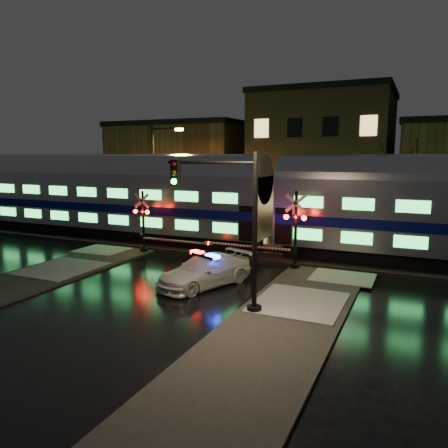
# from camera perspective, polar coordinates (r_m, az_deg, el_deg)

# --- Properties ---
(ground) EXTENTS (120.00, 120.00, 0.00)m
(ground) POSITION_cam_1_polar(r_m,az_deg,el_deg) (23.53, -3.83, -6.09)
(ground) COLOR black
(ground) RESTS_ON ground
(ballast) EXTENTS (90.00, 4.20, 0.24)m
(ballast) POSITION_cam_1_polar(r_m,az_deg,el_deg) (27.88, 1.05, -3.40)
(ballast) COLOR black
(ballast) RESTS_ON ground
(sidewalk_left) EXTENTS (4.00, 20.00, 0.12)m
(sidewalk_left) POSITION_cam_1_polar(r_m,az_deg,el_deg) (23.07, -25.81, -7.16)
(sidewalk_left) COLOR #2D2D2D
(sidewalk_left) RESTS_ON ground
(sidewalk_right) EXTENTS (4.00, 20.00, 0.12)m
(sidewalk_right) POSITION_cam_1_polar(r_m,az_deg,el_deg) (15.85, 6.97, -13.60)
(sidewalk_right) COLOR #2D2D2D
(sidewalk_right) RESTS_ON ground
(building_left) EXTENTS (14.00, 10.00, 9.00)m
(building_left) POSITION_cam_1_polar(r_m,az_deg,el_deg) (48.29, -5.13, 7.11)
(building_left) COLOR brown
(building_left) RESTS_ON ground
(building_mid) EXTENTS (12.00, 11.00, 11.50)m
(building_mid) POSITION_cam_1_polar(r_m,az_deg,el_deg) (43.38, 12.89, 8.34)
(building_mid) COLOR brown
(building_mid) RESTS_ON ground
(train) EXTENTS (51.00, 3.12, 5.92)m
(train) POSITION_cam_1_polar(r_m,az_deg,el_deg) (26.40, 6.45, 3.02)
(train) COLOR black
(train) RESTS_ON ballast
(police_car) EXTENTS (3.71, 5.37, 1.61)m
(police_car) POSITION_cam_1_polar(r_m,az_deg,el_deg) (20.66, -2.50, -6.14)
(police_car) COLOR silver
(police_car) RESTS_ON ground
(crossing_signal_right) EXTENTS (6.00, 0.67, 4.25)m
(crossing_signal_right) POSITION_cam_1_polar(r_m,az_deg,el_deg) (23.58, 8.42, -1.74)
(crossing_signal_right) COLOR black
(crossing_signal_right) RESTS_ON ground
(crossing_signal_left) EXTENTS (5.53, 0.64, 3.91)m
(crossing_signal_left) POSITION_cam_1_polar(r_m,az_deg,el_deg) (27.43, -9.97, -0.56)
(crossing_signal_left) COLOR black
(crossing_signal_left) RESTS_ON ground
(traffic_light) EXTENTS (4.05, 0.72, 6.26)m
(traffic_light) POSITION_cam_1_polar(r_m,az_deg,el_deg) (16.89, 0.90, -0.54)
(traffic_light) COLOR black
(traffic_light) RESTS_ON ground
(streetlight) EXTENTS (2.77, 0.29, 8.30)m
(streetlight) POSITION_cam_1_polar(r_m,az_deg,el_deg) (34.66, -8.80, 6.73)
(streetlight) COLOR black
(streetlight) RESTS_ON ground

